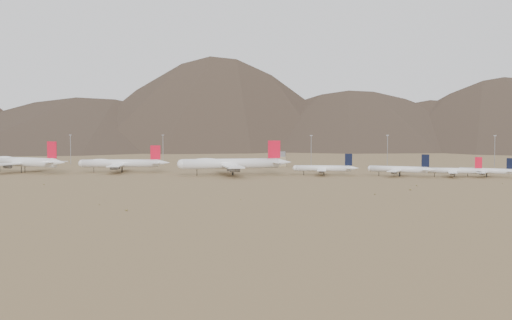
# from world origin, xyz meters

# --- Properties ---
(ground) EXTENTS (3000.00, 3000.00, 0.00)m
(ground) POSITION_xyz_m (0.00, 0.00, 0.00)
(ground) COLOR olive
(ground) RESTS_ON ground
(mountain_ridge) EXTENTS (4400.00, 1000.00, 300.00)m
(mountain_ridge) POSITION_xyz_m (0.00, 900.00, 150.00)
(mountain_ridge) COLOR #493A2C
(mountain_ridge) RESTS_ON ground
(widebody_west) EXTENTS (72.42, 57.72, 22.42)m
(widebody_west) POSITION_xyz_m (-145.47, 23.97, 7.73)
(widebody_west) COLOR white
(widebody_west) RESTS_ON ground
(widebody_centre) EXTENTS (64.19, 50.15, 19.22)m
(widebody_centre) POSITION_xyz_m (-76.37, 34.57, 6.63)
(widebody_centre) COLOR white
(widebody_centre) RESTS_ON ground
(widebody_east) EXTENTS (74.56, 59.56, 23.19)m
(widebody_east) POSITION_xyz_m (6.00, 19.69, 8.00)
(widebody_east) COLOR white
(widebody_east) RESTS_ON ground
(narrowbody_a) EXTENTS (44.31, 31.65, 14.62)m
(narrowbody_a) POSITION_xyz_m (68.05, 28.21, 4.74)
(narrowbody_a) COLOR white
(narrowbody_a) RESTS_ON ground
(narrowbody_b) EXTENTS (43.48, 32.35, 14.85)m
(narrowbody_b) POSITION_xyz_m (117.37, 24.40, 4.82)
(narrowbody_b) COLOR white
(narrowbody_b) RESTS_ON ground
(narrowbody_c) EXTENTS (39.98, 28.98, 13.22)m
(narrowbody_c) POSITION_xyz_m (151.77, 23.39, 4.29)
(narrowbody_c) COLOR white
(narrowbody_c) RESTS_ON ground
(narrowbody_d) EXTENTS (36.51, 27.41, 12.73)m
(narrowbody_d) POSITION_xyz_m (172.60, 27.33, 4.13)
(narrowbody_d) COLOR white
(narrowbody_d) RESTS_ON ground
(control_tower) EXTENTS (8.00, 8.00, 12.00)m
(control_tower) POSITION_xyz_m (30.00, 120.00, 5.32)
(control_tower) COLOR #9C8C6A
(control_tower) RESTS_ON ground
(mast_far_west) EXTENTS (2.00, 0.60, 25.70)m
(mast_far_west) POSITION_xyz_m (-151.86, 119.54, 14.20)
(mast_far_west) COLOR gray
(mast_far_west) RESTS_ON ground
(mast_west) EXTENTS (2.00, 0.60, 25.70)m
(mast_west) POSITION_xyz_m (-71.68, 124.99, 14.20)
(mast_west) COLOR gray
(mast_west) RESTS_ON ground
(mast_centre) EXTENTS (2.00, 0.60, 25.70)m
(mast_centre) POSITION_xyz_m (54.23, 117.61, 14.20)
(mast_centre) COLOR gray
(mast_centre) RESTS_ON ground
(mast_east) EXTENTS (2.00, 0.60, 25.70)m
(mast_east) POSITION_xyz_m (116.50, 141.54, 14.20)
(mast_east) COLOR gray
(mast_east) RESTS_ON ground
(mast_far_east) EXTENTS (2.00, 0.60, 25.70)m
(mast_far_east) POSITION_xyz_m (200.38, 132.54, 14.20)
(mast_far_east) COLOR gray
(mast_far_east) RESTS_ON ground
(desert_scrub) EXTENTS (432.45, 158.13, 0.85)m
(desert_scrub) POSITION_xyz_m (36.01, -109.53, 0.32)
(desert_scrub) COLOR olive
(desert_scrub) RESTS_ON ground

